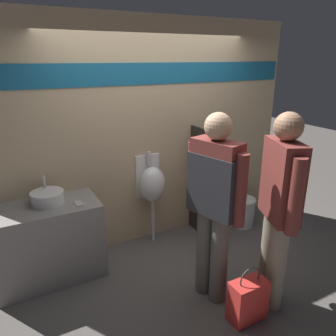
% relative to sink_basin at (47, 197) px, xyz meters
% --- Properties ---
extents(ground_plane, '(16.00, 16.00, 0.00)m').
position_rel_sink_basin_xyz_m(ground_plane, '(1.30, -0.34, -0.89)').
color(ground_plane, '#5B5651').
extents(display_wall, '(3.88, 0.07, 2.70)m').
position_rel_sink_basin_xyz_m(display_wall, '(1.30, 0.26, 0.47)').
color(display_wall, tan).
rests_on(display_wall, ground_plane).
extents(sink_counter, '(1.07, 0.57, 0.83)m').
position_rel_sink_basin_xyz_m(sink_counter, '(-0.05, -0.06, -0.48)').
color(sink_counter, gray).
rests_on(sink_counter, ground_plane).
extents(sink_basin, '(0.33, 0.33, 0.26)m').
position_rel_sink_basin_xyz_m(sink_basin, '(0.00, 0.00, 0.00)').
color(sink_basin, white).
rests_on(sink_basin, sink_counter).
extents(cell_phone, '(0.07, 0.14, 0.01)m').
position_rel_sink_basin_xyz_m(cell_phone, '(0.27, -0.17, -0.06)').
color(cell_phone, '#B7B7BC').
rests_on(cell_phone, sink_counter).
extents(divider_near_counter, '(0.03, 0.57, 1.42)m').
position_rel_sink_basin_xyz_m(divider_near_counter, '(1.86, -0.06, -0.18)').
color(divider_near_counter, '#28231E').
rests_on(divider_near_counter, ground_plane).
extents(urinal_near_counter, '(0.33, 0.28, 1.17)m').
position_rel_sink_basin_xyz_m(urinal_near_counter, '(1.22, 0.09, -0.12)').
color(urinal_near_counter, silver).
rests_on(urinal_near_counter, ground_plane).
extents(toilet, '(0.40, 0.52, 0.85)m').
position_rel_sink_basin_xyz_m(toilet, '(2.50, -0.05, -0.58)').
color(toilet, white).
rests_on(toilet, ground_plane).
extents(person_in_vest, '(0.35, 0.62, 1.82)m').
position_rel_sink_basin_xyz_m(person_in_vest, '(1.29, -1.10, 0.16)').
color(person_in_vest, '#666056').
rests_on(person_in_vest, ground_plane).
extents(person_with_lanyard, '(0.37, 0.60, 1.83)m').
position_rel_sink_basin_xyz_m(person_with_lanyard, '(1.74, -1.43, 0.12)').
color(person_with_lanyard, gray).
rests_on(person_with_lanyard, ground_plane).
extents(shopping_bag, '(0.34, 0.19, 0.53)m').
position_rel_sink_basin_xyz_m(shopping_bag, '(1.39, -1.52, -0.69)').
color(shopping_bag, red).
rests_on(shopping_bag, ground_plane).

